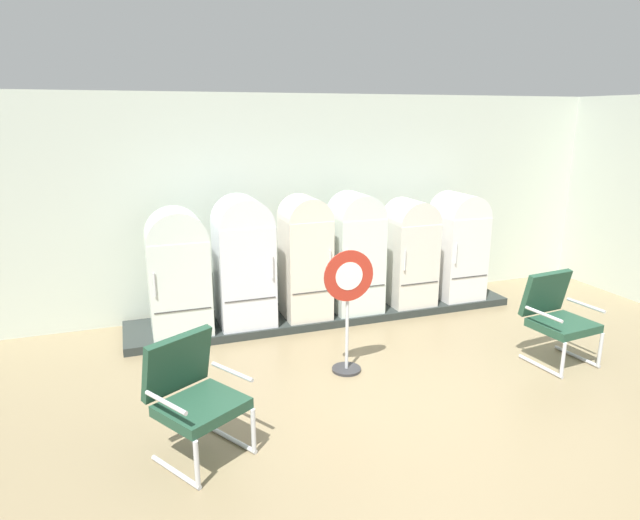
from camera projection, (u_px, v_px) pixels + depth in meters
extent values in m
cube|color=#867454|center=(444.00, 433.00, 4.85)|extent=(12.00, 10.00, 0.05)
cube|color=silver|center=(311.00, 203.00, 7.79)|extent=(11.76, 0.12, 3.00)
cube|color=#47443F|center=(311.00, 120.00, 7.49)|extent=(11.76, 0.07, 0.06)
cube|color=silver|center=(626.00, 198.00, 8.25)|extent=(0.12, 2.20, 3.00)
cube|color=#2A302E|center=(326.00, 313.00, 7.59)|extent=(5.36, 0.95, 0.10)
cube|color=silver|center=(179.00, 286.00, 6.67)|extent=(0.72, 0.63, 1.18)
cylinder|color=silver|center=(176.00, 239.00, 6.52)|extent=(0.72, 0.61, 0.72)
cube|color=#383838|center=(183.00, 311.00, 6.44)|extent=(0.66, 0.01, 0.01)
cylinder|color=silver|center=(155.00, 285.00, 6.24)|extent=(0.02, 0.02, 0.28)
cube|color=white|center=(244.00, 274.00, 6.94)|extent=(0.69, 0.68, 1.30)
cylinder|color=white|center=(242.00, 224.00, 6.77)|extent=(0.69, 0.67, 0.69)
cube|color=#383838|center=(251.00, 300.00, 6.69)|extent=(0.64, 0.01, 0.01)
cylinder|color=silver|center=(273.00, 267.00, 6.67)|extent=(0.02, 0.02, 0.28)
cube|color=silver|center=(305.00, 268.00, 7.17)|extent=(0.59, 0.61, 1.32)
cylinder|color=silver|center=(305.00, 219.00, 7.00)|extent=(0.59, 0.59, 0.59)
cube|color=#383838|center=(313.00, 292.00, 6.95)|extent=(0.54, 0.01, 0.01)
cylinder|color=silver|center=(330.00, 261.00, 6.92)|extent=(0.02, 0.02, 0.28)
cube|color=silver|center=(355.00, 264.00, 7.42)|extent=(0.64, 0.63, 1.30)
cylinder|color=silver|center=(356.00, 217.00, 7.25)|extent=(0.64, 0.62, 0.64)
cube|color=#383838|center=(364.00, 287.00, 7.19)|extent=(0.59, 0.01, 0.01)
cylinder|color=silver|center=(347.00, 260.00, 6.99)|extent=(0.02, 0.02, 0.28)
cube|color=silver|center=(409.00, 263.00, 7.71)|extent=(0.62, 0.63, 1.18)
cylinder|color=silver|center=(411.00, 222.00, 7.55)|extent=(0.62, 0.62, 0.62)
cube|color=#383838|center=(420.00, 283.00, 7.47)|extent=(0.57, 0.01, 0.01)
cylinder|color=silver|center=(405.00, 260.00, 7.29)|extent=(0.02, 0.02, 0.28)
cube|color=white|center=(457.00, 256.00, 7.99)|extent=(0.63, 0.70, 1.22)
cylinder|color=white|center=(459.00, 215.00, 7.83)|extent=(0.63, 0.68, 0.63)
cube|color=#383838|center=(470.00, 277.00, 7.73)|extent=(0.58, 0.01, 0.01)
cylinder|color=silver|center=(456.00, 254.00, 7.54)|extent=(0.02, 0.02, 0.28)
cylinder|color=silver|center=(176.00, 472.00, 4.25)|extent=(0.34, 0.53, 0.04)
cylinder|color=silver|center=(197.00, 464.00, 4.03)|extent=(0.05, 0.05, 0.39)
cylinder|color=silver|center=(232.00, 439.00, 4.69)|extent=(0.34, 0.53, 0.04)
cylinder|color=silver|center=(253.00, 430.00, 4.46)|extent=(0.05, 0.05, 0.39)
cube|color=#234934|center=(202.00, 407.00, 4.36)|extent=(0.81, 0.78, 0.09)
cube|color=#234934|center=(177.00, 363.00, 4.46)|extent=(0.62, 0.47, 0.51)
cylinder|color=silver|center=(166.00, 403.00, 4.07)|extent=(0.28, 0.44, 0.04)
cylinder|color=silver|center=(232.00, 372.00, 4.55)|extent=(0.28, 0.44, 0.04)
cylinder|color=silver|center=(540.00, 366.00, 6.04)|extent=(0.11, 0.60, 0.04)
cylinder|color=silver|center=(563.00, 360.00, 5.75)|extent=(0.04, 0.04, 0.39)
cylinder|color=silver|center=(577.00, 356.00, 6.28)|extent=(0.11, 0.60, 0.04)
cylinder|color=silver|center=(600.00, 350.00, 5.99)|extent=(0.04, 0.04, 0.39)
cube|color=#234934|center=(563.00, 325.00, 6.05)|extent=(0.67, 0.61, 0.09)
cube|color=#234934|center=(545.00, 293.00, 6.22)|extent=(0.63, 0.24, 0.51)
cylinder|color=silver|center=(544.00, 314.00, 5.86)|extent=(0.09, 0.49, 0.04)
cylinder|color=silver|center=(586.00, 305.00, 6.14)|extent=(0.09, 0.49, 0.04)
cylinder|color=#2D2D30|center=(346.00, 369.00, 5.98)|extent=(0.32, 0.32, 0.03)
cylinder|color=silver|center=(347.00, 323.00, 5.84)|extent=(0.04, 0.04, 1.06)
cylinder|color=#A72A1C|center=(349.00, 276.00, 5.68)|extent=(0.55, 0.02, 0.55)
cylinder|color=white|center=(349.00, 276.00, 5.66)|extent=(0.30, 0.00, 0.30)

